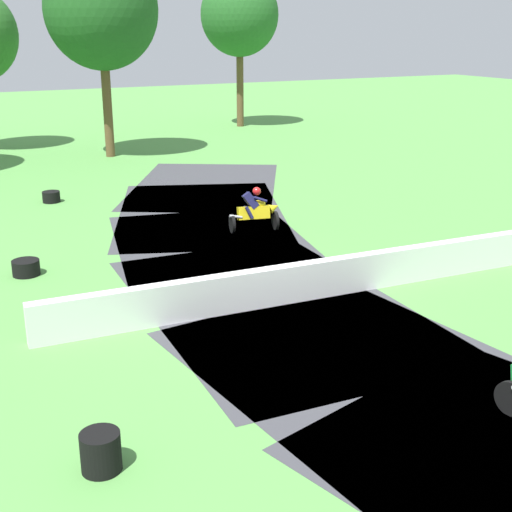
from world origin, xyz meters
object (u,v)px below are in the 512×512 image
(tire_stack_near, at_px, (51,197))
(tire_stack_mid_b, at_px, (101,452))
(tire_stack_mid_a, at_px, (26,268))
(motorcycle_lead_yellow, at_px, (256,210))

(tire_stack_near, height_order, tire_stack_mid_b, tire_stack_mid_b)
(tire_stack_mid_b, bearing_deg, tire_stack_mid_a, 86.94)
(motorcycle_lead_yellow, distance_m, tire_stack_mid_a, 7.26)
(motorcycle_lead_yellow, bearing_deg, tire_stack_mid_a, -172.03)
(motorcycle_lead_yellow, height_order, tire_stack_near, motorcycle_lead_yellow)
(tire_stack_near, xyz_separation_m, tire_stack_mid_a, (-2.20, -7.71, 0.00))
(tire_stack_mid_a, xyz_separation_m, tire_stack_mid_b, (-0.49, -9.13, 0.10))
(tire_stack_near, distance_m, tire_stack_mid_b, 17.06)
(tire_stack_mid_b, bearing_deg, motorcycle_lead_yellow, 52.90)
(tire_stack_mid_a, height_order, tire_stack_mid_b, tire_stack_mid_b)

